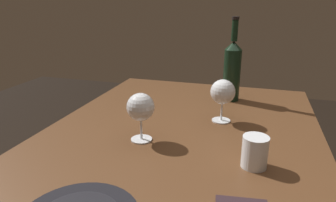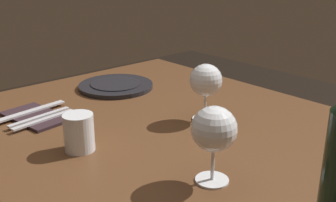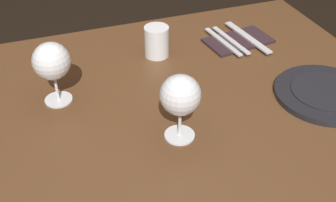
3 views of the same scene
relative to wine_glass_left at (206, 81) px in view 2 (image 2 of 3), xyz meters
name	(u,v)px [view 2 (image 2 of 3)]	position (x,y,z in m)	size (l,w,h in m)	color
dining_table	(190,169)	(-0.05, 0.10, -0.20)	(1.30, 0.90, 0.74)	#56351E
wine_glass_left	(206,81)	(0.00, 0.00, 0.00)	(0.09, 0.09, 0.15)	white
wine_glass_right	(214,131)	(-0.23, 0.22, 0.00)	(0.09, 0.09, 0.15)	white
water_tumbler	(79,134)	(0.06, 0.34, -0.07)	(0.07, 0.07, 0.09)	white
dinner_plate	(116,86)	(0.38, 0.02, -0.10)	(0.24, 0.24, 0.02)	black
folded_napkin	(36,116)	(0.31, 0.33, -0.10)	(0.20, 0.13, 0.01)	#2D1E23
fork_inner	(40,117)	(0.29, 0.33, -0.10)	(0.04, 0.18, 0.00)	silver
fork_outer	(44,120)	(0.26, 0.33, -0.10)	(0.04, 0.18, 0.00)	silver
table_knife	(31,111)	(0.34, 0.33, -0.10)	(0.05, 0.21, 0.00)	silver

